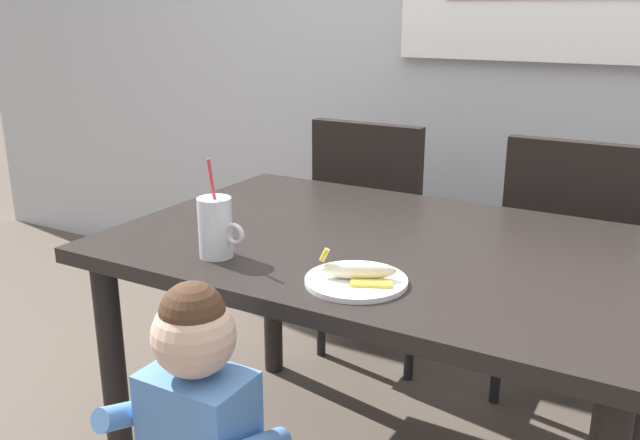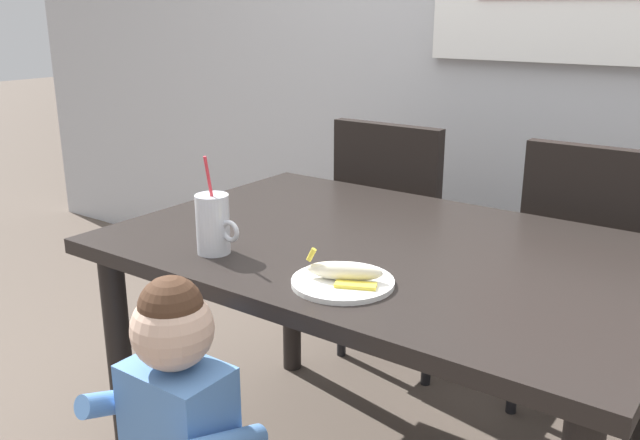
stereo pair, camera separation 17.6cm
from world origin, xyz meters
name	(u,v)px [view 1 (the left image)]	position (x,y,z in m)	size (l,w,h in m)	color
dining_table	(383,275)	(0.00, 0.00, 0.66)	(1.42, 0.95, 0.76)	black
dining_chair_left	(378,228)	(-0.34, 0.69, 0.54)	(0.44, 0.44, 0.96)	black
dining_chair_right	(571,260)	(0.37, 0.70, 0.54)	(0.44, 0.44, 0.96)	black
toddler_standing	(199,423)	(-0.12, -0.63, 0.53)	(0.33, 0.24, 0.84)	#3F4760
milk_cup	(216,231)	(-0.31, -0.32, 0.82)	(0.13, 0.08, 0.25)	silver
snack_plate	(356,281)	(0.07, -0.30, 0.76)	(0.23, 0.23, 0.01)	white
peeled_banana	(359,271)	(0.08, -0.30, 0.79)	(0.18, 0.13, 0.07)	#F4EAC6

